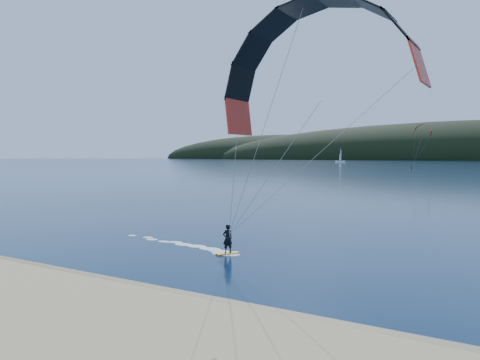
% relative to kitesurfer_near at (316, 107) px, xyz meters
% --- Properties ---
extents(ground, '(1800.00, 1800.00, 0.00)m').
position_rel_kitesurfer_near_xyz_m(ground, '(-6.97, -8.82, -8.49)').
color(ground, '#081A3B').
rests_on(ground, ground).
extents(wet_sand, '(220.00, 2.50, 0.10)m').
position_rel_kitesurfer_near_xyz_m(wet_sand, '(-6.97, -4.32, -8.44)').
color(wet_sand, olive).
rests_on(wet_sand, ground).
extents(kitesurfer_near, '(23.71, 8.21, 12.76)m').
position_rel_kitesurfer_near_xyz_m(kitesurfer_near, '(0.00, 0.00, 0.00)').
color(kitesurfer_near, gold).
rests_on(kitesurfer_near, ground).
extents(kitesurfer_far, '(9.62, 7.25, 18.46)m').
position_rel_kitesurfer_near_xyz_m(kitesurfer_far, '(-29.10, 185.58, 6.90)').
color(kitesurfer_far, gold).
rests_on(kitesurfer_far, ground).
extents(sailboat, '(9.24, 5.98, 13.20)m').
position_rel_kitesurfer_near_xyz_m(sailboat, '(-138.66, 396.85, -7.51)').
color(sailboat, white).
rests_on(sailboat, ground).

